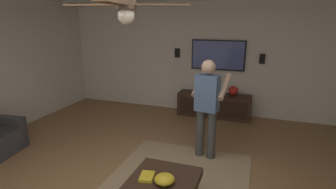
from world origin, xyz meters
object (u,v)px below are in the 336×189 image
Objects in this scene: tv at (218,55)px; person_standing at (207,104)px; bowl at (164,179)px; ceiling_fan at (125,8)px; wall_speaker_left at (262,59)px; wall_speaker_right at (177,53)px; vase_round at (233,91)px; media_console at (214,105)px; book at (147,177)px.

tv is 2.30m from person_standing.
bowl is 0.20× the size of ceiling_fan.
wall_speaker_left is 1.99m from wall_speaker_right.
tv is 5.68× the size of vase_round.
tv is 1.00m from wall_speaker_right.
wall_speaker_right is (2.25, 1.22, 0.51)m from person_standing.
media_console is 7.73× the size of book.
wall_speaker_right is at bearing 10.31° from ceiling_fan.
media_console is 1.36× the size of tv.
book is (-3.73, 0.20, -1.02)m from tv.
person_standing is at bearing -16.03° from ceiling_fan.
tv is 5.68× the size of wall_speaker_left.
media_console is 4.26m from ceiling_fan.
vase_round is 4.17m from ceiling_fan.
ceiling_fan is at bearing 162.34° from wall_speaker_left.
bowl is 0.24m from book.
tv is at bearing -13.75° from book.
bowl is at bearing -164.64° from wall_speaker_right.
media_console is 0.57m from vase_round.
book is 1.00× the size of vase_round.
media_console is 7.73× the size of wall_speaker_right.
ceiling_fan is at bearing -4.30° from media_console.
wall_speaker_right reaches higher than bowl.
wall_speaker_right is 0.19× the size of ceiling_fan.
bowl is 4.01m from wall_speaker_left.
wall_speaker_left is (2.25, -0.77, 0.46)m from person_standing.
book is 3.96m from wall_speaker_right.
book is 1.00× the size of wall_speaker_left.
ceiling_fan reaches higher than bowl.
media_console is at bearing 104.46° from wall_speaker_left.
ceiling_fan is (-3.76, 0.70, 1.67)m from vase_round.
tv is 0.76× the size of person_standing.
wall_speaker_left is 0.19× the size of ceiling_fan.
bowl is (-3.52, -0.04, 0.18)m from media_console.
person_standing is 2.27m from ceiling_fan.
person_standing reaches higher than wall_speaker_left.
wall_speaker_right is (0.00, 1.98, 0.05)m from wall_speaker_left.
ceiling_fan is at bearing -4.04° from tv.
media_console is 7.73× the size of wall_speaker_left.
ceiling_fan reaches higher than wall_speaker_right.
tv is at bearing 64.93° from vase_round.
book is at bearing 170.02° from vase_round.
book is 4.05m from wall_speaker_left.
media_console is 3.53m from bowl.
media_console reaches higher than bowl.
book is 0.19× the size of ceiling_fan.
person_standing is 1.61m from bowl.
wall_speaker_right is 4.13m from ceiling_fan.
wall_speaker_left is (0.21, -0.56, 0.73)m from vase_round.
wall_speaker_right is at bearing 38.08° from person_standing.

